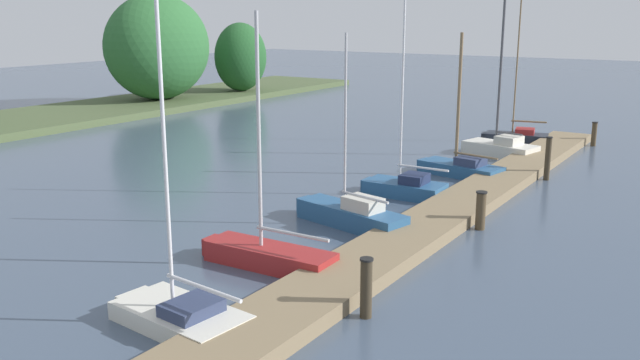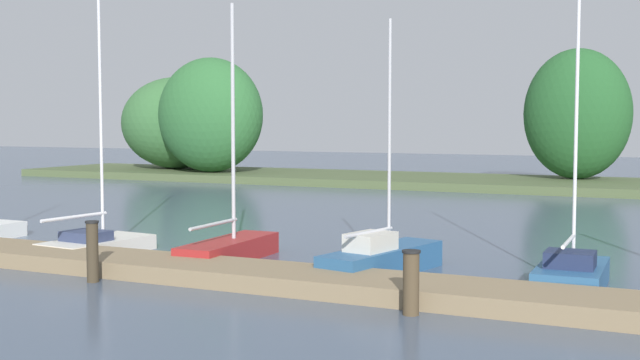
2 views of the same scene
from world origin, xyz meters
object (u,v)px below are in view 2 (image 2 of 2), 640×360
at_px(sailboat_4, 572,271).
at_px(mooring_piling_1, 93,251).
at_px(sailboat_2, 232,246).
at_px(sailboat_3, 384,257).
at_px(sailboat_1, 99,241).
at_px(mooring_piling_2, 411,282).

height_order(sailboat_4, mooring_piling_1, sailboat_4).
distance_m(sailboat_2, sailboat_4, 7.78).
xyz_separation_m(sailboat_3, sailboat_4, (3.89, 0.16, -0.02)).
xyz_separation_m(sailboat_1, mooring_piling_1, (2.32, -2.92, 0.31)).
bearing_deg(sailboat_4, sailboat_3, 90.71).
xyz_separation_m(sailboat_1, sailboat_2, (3.53, 0.55, 0.01)).
bearing_deg(sailboat_4, sailboat_2, 88.89).
xyz_separation_m(sailboat_3, mooring_piling_1, (-5.10, -3.39, 0.27)).
distance_m(sailboat_2, sailboat_3, 3.89).
relative_size(sailboat_3, mooring_piling_1, 4.34).
bearing_deg(sailboat_1, sailboat_3, -80.57).
xyz_separation_m(sailboat_2, sailboat_4, (7.78, 0.07, 0.02)).
xyz_separation_m(sailboat_2, sailboat_3, (3.89, -0.09, 0.04)).
relative_size(sailboat_3, mooring_piling_2, 4.93).
height_order(sailboat_1, sailboat_2, sailboat_1).
distance_m(mooring_piling_1, mooring_piling_2, 6.83).
xyz_separation_m(sailboat_4, mooring_piling_2, (-2.16, -3.47, 0.21)).
distance_m(sailboat_3, sailboat_4, 3.89).
xyz_separation_m(sailboat_1, sailboat_4, (11.31, 0.62, 0.03)).
bearing_deg(sailboat_1, sailboat_4, -80.99).
distance_m(sailboat_1, sailboat_3, 7.43).
height_order(sailboat_1, sailboat_3, sailboat_1).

